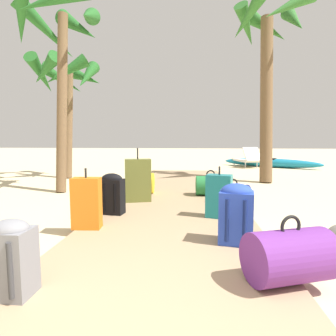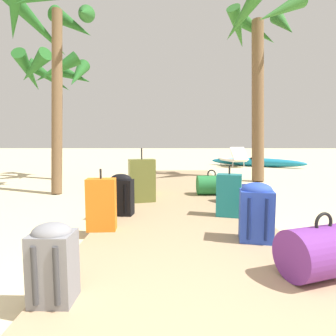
# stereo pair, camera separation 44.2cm
# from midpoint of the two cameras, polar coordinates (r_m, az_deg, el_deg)

# --- Properties ---
(ground_plane) EXTENTS (60.00, 60.00, 0.00)m
(ground_plane) POSITION_cam_midpoint_polar(r_m,az_deg,el_deg) (4.35, -0.21, -8.98)
(ground_plane) COLOR beige
(boardwalk) EXTENTS (2.13, 8.50, 0.08)m
(boardwalk) POSITION_cam_midpoint_polar(r_m,az_deg,el_deg) (5.17, -0.10, -6.13)
(boardwalk) COLOR tan
(boardwalk) RESTS_ON ground
(backpack_black) EXTENTS (0.34, 0.25, 0.57)m
(backpack_black) POSITION_cam_midpoint_polar(r_m,az_deg,el_deg) (3.93, -12.71, -5.09)
(backpack_black) COLOR black
(backpack_black) RESTS_ON boardwalk
(duffel_bag_purple) EXTENTS (0.69, 0.56, 0.50)m
(duffel_bag_purple) POSITION_cam_midpoint_polar(r_m,az_deg,el_deg) (2.38, 24.12, -15.32)
(duffel_bag_purple) COLOR #6B2D84
(duffel_bag_purple) RESTS_ON boardwalk
(duffel_bag_green) EXTENTS (0.55, 0.39, 0.47)m
(duffel_bag_green) POSITION_cam_midpoint_polar(r_m,az_deg,el_deg) (5.29, 6.46, -3.45)
(duffel_bag_green) COLOR #237538
(duffel_bag_green) RESTS_ON boardwalk
(backpack_blue) EXTENTS (0.37, 0.32, 0.60)m
(backpack_blue) POSITION_cam_midpoint_polar(r_m,az_deg,el_deg) (2.95, 13.44, -8.39)
(backpack_blue) COLOR #2847B7
(backpack_blue) RESTS_ON boardwalk
(suitcase_teal) EXTENTS (0.37, 0.29, 0.68)m
(suitcase_teal) POSITION_cam_midpoint_polar(r_m,az_deg,el_deg) (3.83, 9.08, -5.49)
(suitcase_teal) COLOR #197A7F
(suitcase_teal) RESTS_ON boardwalk
(suitcase_olive) EXTENTS (0.47, 0.34, 0.89)m
(suitcase_olive) POSITION_cam_midpoint_polar(r_m,az_deg,el_deg) (4.68, -8.03, -2.55)
(suitcase_olive) COLOR olive
(suitcase_olive) RESTS_ON boardwalk
(backpack_grey) EXTENTS (0.27, 0.24, 0.52)m
(backpack_grey) POSITION_cam_midpoint_polar(r_m,az_deg,el_deg) (2.08, -28.33, -16.36)
(backpack_grey) COLOR slate
(backpack_grey) RESTS_ON boardwalk
(duffel_bag_yellow) EXTENTS (0.49, 0.40, 0.50)m
(duffel_bag_yellow) POSITION_cam_midpoint_polar(r_m,az_deg,el_deg) (5.40, -7.73, -3.10)
(duffel_bag_yellow) COLOR gold
(duffel_bag_yellow) RESTS_ON boardwalk
(duffel_bag_navy) EXTENTS (0.61, 0.43, 0.39)m
(duffel_bag_navy) POSITION_cam_midpoint_polar(r_m,az_deg,el_deg) (4.81, 11.08, -4.92)
(duffel_bag_navy) COLOR navy
(duffel_bag_navy) RESTS_ON boardwalk
(suitcase_orange) EXTENTS (0.33, 0.20, 0.71)m
(suitcase_orange) POSITION_cam_midpoint_polar(r_m,az_deg,el_deg) (3.34, -17.14, -7.14)
(suitcase_orange) COLOR orange
(suitcase_orange) RESTS_ON boardwalk
(palm_tree_near_left) EXTENTS (2.08, 2.19, 4.19)m
(palm_tree_near_left) POSITION_cam_midpoint_polar(r_m,az_deg,el_deg) (6.76, -24.50, 24.46)
(palm_tree_near_left) COLOR brown
(palm_tree_near_left) RESTS_ON ground
(palm_tree_far_left) EXTENTS (2.03, 2.09, 3.42)m
(palm_tree_far_left) POSITION_cam_midpoint_polar(r_m,az_deg,el_deg) (8.73, -23.55, 16.15)
(palm_tree_far_left) COLOR brown
(palm_tree_far_left) RESTS_ON ground
(palm_tree_far_right) EXTENTS (2.03, 1.97, 4.63)m
(palm_tree_far_right) POSITION_cam_midpoint_polar(r_m,az_deg,el_deg) (8.16, 16.61, 22.10)
(palm_tree_far_right) COLOR brown
(palm_tree_far_right) RESTS_ON ground
(lounge_chair) EXTENTS (0.96, 1.63, 0.80)m
(lounge_chair) POSITION_cam_midpoint_polar(r_m,az_deg,el_deg) (11.76, 12.18, 1.91)
(lounge_chair) COLOR white
(lounge_chair) RESTS_ON ground
(kayak) EXTENTS (3.58, 2.32, 0.36)m
(kayak) POSITION_cam_midpoint_polar(r_m,az_deg,el_deg) (11.97, 16.49, 1.16)
(kayak) COLOR teal
(kayak) RESTS_ON ground
(rock_left_near) EXTENTS (0.29, 0.29, 0.14)m
(rock_left_near) POSITION_cam_midpoint_polar(r_m,az_deg,el_deg) (7.36, -13.15, -2.44)
(rock_left_near) COLOR #5B5651
(rock_left_near) RESTS_ON ground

